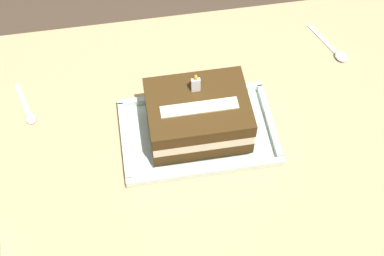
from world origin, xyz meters
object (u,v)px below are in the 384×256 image
(serving_spoon_near_tray, at_px, (337,53))
(serving_spoon_by_bowls, at_px, (29,114))
(birthday_cake, at_px, (198,117))
(foil_tray, at_px, (198,134))

(serving_spoon_near_tray, bearing_deg, serving_spoon_by_bowls, -175.20)
(serving_spoon_near_tray, height_order, serving_spoon_by_bowls, serving_spoon_near_tray)
(birthday_cake, xyz_separation_m, serving_spoon_near_tray, (0.36, 0.17, -0.06))
(foil_tray, bearing_deg, serving_spoon_near_tray, 25.42)
(foil_tray, xyz_separation_m, serving_spoon_near_tray, (0.36, 0.17, -0.00))
(birthday_cake, relative_size, serving_spoon_near_tray, 1.48)
(serving_spoon_near_tray, relative_size, serving_spoon_by_bowls, 1.12)
(foil_tray, height_order, serving_spoon_near_tray, foil_tray)
(birthday_cake, bearing_deg, foil_tray, -90.00)
(birthday_cake, distance_m, serving_spoon_near_tray, 0.40)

